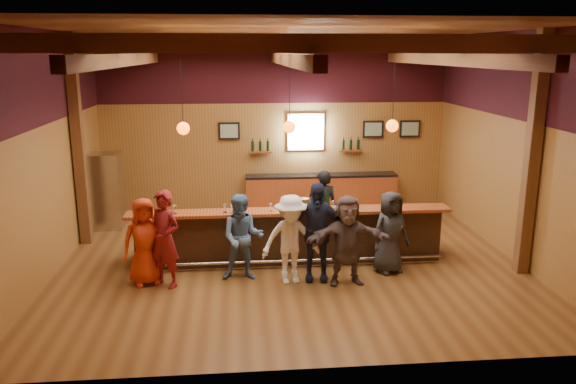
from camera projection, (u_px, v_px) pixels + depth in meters
name	position (u px, v px, depth m)	size (l,w,h in m)	color
room	(289.00, 100.00, 10.60)	(9.04, 9.00, 4.52)	brown
bar_counter	(289.00, 233.00, 11.35)	(6.30, 1.07, 1.11)	black
back_bar_cabinet	(321.00, 192.00, 14.91)	(4.00, 0.52, 0.95)	brown
window	(306.00, 132.00, 14.71)	(0.95, 0.09, 0.95)	silver
framed_pictures	(338.00, 130.00, 14.77)	(5.35, 0.05, 0.45)	black
wine_shelves	(306.00, 148.00, 14.75)	(3.00, 0.18, 0.30)	brown
pendant_lights	(289.00, 127.00, 10.67)	(4.24, 0.24, 1.37)	black
stainless_fridge	(107.00, 191.00, 13.26)	(0.70, 0.70, 1.80)	silver
customer_orange	(145.00, 241.00, 10.03)	(0.78, 0.51, 1.60)	red
customer_redvest	(165.00, 239.00, 9.90)	(0.64, 0.42, 1.76)	maroon
customer_denim	(243.00, 238.00, 10.22)	(0.78, 0.61, 1.61)	#5176A2
customer_white	(291.00, 239.00, 10.06)	(1.06, 0.61, 1.64)	white
customer_navy	(316.00, 232.00, 10.18)	(1.08, 0.45, 1.85)	#1D223A
customer_brown	(347.00, 240.00, 10.02)	(1.53, 0.49, 1.65)	#574846
customer_dark	(390.00, 232.00, 10.57)	(0.77, 0.50, 1.58)	#27282A
bartender	(323.00, 208.00, 12.08)	(0.60, 0.40, 1.66)	black
ice_bucket	(304.00, 204.00, 10.88)	(0.21, 0.21, 0.22)	brown
bottle_a	(321.00, 199.00, 11.06)	(0.09, 0.09, 0.39)	black
bottle_b	(327.00, 200.00, 11.07)	(0.08, 0.08, 0.37)	black
glass_a	(144.00, 207.00, 10.67)	(0.08, 0.08, 0.17)	silver
glass_b	(174.00, 207.00, 10.60)	(0.08, 0.08, 0.18)	silver
glass_c	(225.00, 206.00, 10.71)	(0.08, 0.08, 0.17)	silver
glass_d	(232.00, 206.00, 10.67)	(0.09, 0.09, 0.20)	silver
glass_e	(271.00, 205.00, 10.79)	(0.07, 0.07, 0.16)	silver
glass_f	(333.00, 203.00, 10.92)	(0.08, 0.08, 0.18)	silver
glass_g	(357.00, 201.00, 11.02)	(0.08, 0.08, 0.18)	silver
glass_h	(396.00, 201.00, 11.05)	(0.08, 0.08, 0.19)	silver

